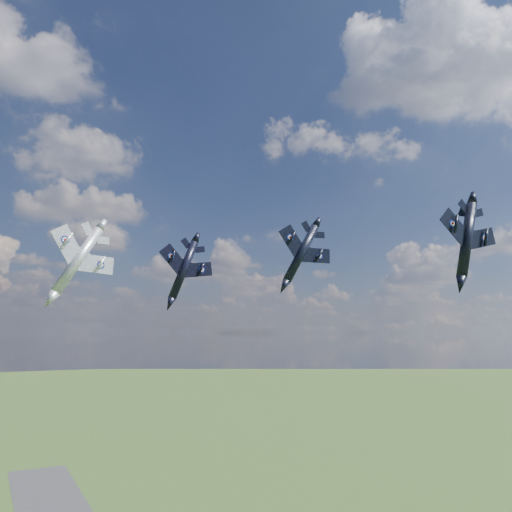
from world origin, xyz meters
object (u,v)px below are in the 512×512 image
jet_high_navy (301,253)px  jet_left_silver (78,260)px  jet_right_navy (467,240)px  jet_lead_navy (184,270)px

jet_high_navy → jet_left_silver: jet_high_navy is taller
jet_right_navy → jet_high_navy: jet_high_navy is taller
jet_right_navy → jet_left_silver: (-41.41, 28.23, -1.80)m
jet_lead_navy → jet_left_silver: bearing=-177.3°
jet_high_navy → jet_right_navy: bearing=-74.7°
jet_right_navy → jet_high_navy: (-1.69, 34.35, 3.03)m
jet_lead_navy → jet_high_navy: jet_high_navy is taller
jet_right_navy → jet_lead_navy: bearing=139.1°
jet_lead_navy → jet_right_navy: bearing=-40.5°
jet_high_navy → jet_lead_navy: bearing=-152.3°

